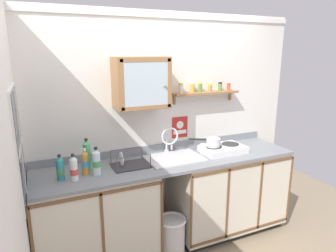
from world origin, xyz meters
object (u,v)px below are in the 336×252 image
Objects in this scene: bottle_water_clear_4 at (96,162)px; dish_rack at (129,164)px; hot_plate_stove at (223,149)px; trash_bin at (172,237)px; bottle_detergent_teal_1 at (60,169)px; sink at (174,159)px; saucepan at (213,142)px; warning_sign at (180,127)px; bottle_juice_amber_0 at (85,163)px; mug at (204,149)px; wall_cabinet at (141,83)px; bottle_opaque_white_2 at (74,169)px; bottle_soda_green_3 at (87,155)px.

bottle_water_clear_4 is 0.35m from dish_rack.
hot_plate_stove is 1.07m from trash_bin.
bottle_detergent_teal_1 is 0.65× the size of dish_rack.
bottle_detergent_teal_1 is at bearing -175.48° from sink.
hot_plate_stove is 0.15m from saucepan.
sink is 2.49× the size of bottle_detergent_teal_1.
dish_rack is 1.47× the size of warning_sign.
sink is 2.38× the size of warning_sign.
bottle_juice_amber_0 is 1.16m from warning_sign.
bottle_juice_amber_0 is 1.27m from mug.
bottle_detergent_teal_1 is at bearing 170.98° from trash_bin.
sink is at bearing -179.53° from mug.
wall_cabinet reaches higher than hot_plate_stove.
saucepan is 1.47m from bottle_opaque_white_2.
bottle_detergent_teal_1 is 0.12m from bottle_opaque_white_2.
bottle_soda_green_3 is (-1.32, 0.07, 0.02)m from saucepan.
saucepan is at bearing -16.93° from mug.
bottle_soda_green_3 is 1.23m from mug.
bottle_soda_green_3 reaches higher than bottle_opaque_white_2.
dish_rack is (-0.49, -0.03, 0.03)m from sink.
bottle_water_clear_4 is (0.09, -0.05, 0.01)m from bottle_juice_amber_0.
bottle_soda_green_3 is (0.14, 0.19, 0.04)m from bottle_opaque_white_2.
wall_cabinet is (-0.30, 0.12, 0.80)m from sink.
wall_cabinet is at bearing 157.70° from sink.
bottle_juice_amber_0 is at bearing 166.58° from trash_bin.
hot_plate_stove is 0.90× the size of wall_cabinet.
wall_cabinet reaches higher than bottle_detergent_teal_1.
wall_cabinet reaches higher than bottle_soda_green_3.
bottle_juice_amber_0 is 1.07× the size of bottle_detergent_teal_1.
wall_cabinet is (0.19, 0.15, 0.76)m from dish_rack.
bottle_opaque_white_2 reaches higher than trash_bin.
hot_plate_stove reaches higher than trash_bin.
warning_sign is at bearing 23.59° from dish_rack.
trash_bin is (0.99, -0.16, -0.84)m from bottle_detergent_teal_1.
sink is 2.34× the size of bottle_juice_amber_0.
bottle_soda_green_3 is at bearing 178.29° from mug.
sink reaches higher than dish_rack.
bottle_opaque_white_2 is at bearing 173.81° from trash_bin.
saucepan is 1.32× the size of warning_sign.
dish_rack is at bearing 12.75° from bottle_water_clear_4.
dish_rack is 0.80m from wall_cabinet.
sink is 2.18× the size of bottle_water_clear_4.
wall_cabinet is (-0.75, 0.15, 0.66)m from saucepan.
saucepan is 1.01m from wall_cabinet.
dish_rack is (-1.06, 0.02, -0.02)m from hot_plate_stove.
bottle_juice_amber_0 is (-1.48, -0.01, 0.07)m from hot_plate_stove.
bottle_juice_amber_0 is 0.80× the size of bottle_soda_green_3.
saucepan is at bearing -11.07° from wall_cabinet.
bottle_water_clear_4 is 2.35× the size of mug.
bottle_detergent_teal_1 reaches higher than saucepan.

